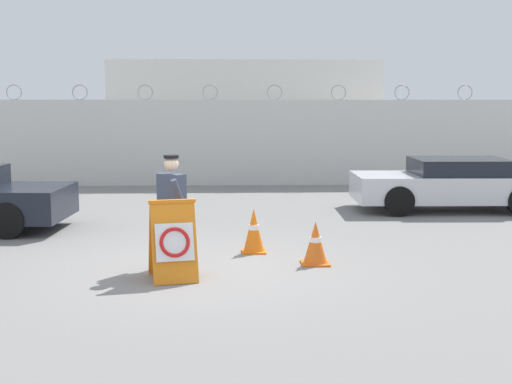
# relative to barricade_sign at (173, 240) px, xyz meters

# --- Properties ---
(ground_plane) EXTENTS (90.00, 90.00, 0.00)m
(ground_plane) POSITION_rel_barricade_sign_xyz_m (0.29, 0.55, -0.58)
(ground_plane) COLOR gray
(perimeter_wall) EXTENTS (36.00, 0.30, 3.06)m
(perimeter_wall) POSITION_rel_barricade_sign_xyz_m (0.29, 11.70, 0.73)
(perimeter_wall) COLOR silver
(perimeter_wall) RESTS_ON ground_plane
(building_block) EXTENTS (9.15, 5.86, 3.92)m
(building_block) POSITION_rel_barricade_sign_xyz_m (1.41, 16.44, 1.38)
(building_block) COLOR silver
(building_block) RESTS_ON ground_plane
(barricade_sign) EXTENTS (0.78, 0.86, 1.16)m
(barricade_sign) POSITION_rel_barricade_sign_xyz_m (0.00, 0.00, 0.00)
(barricade_sign) COLOR orange
(barricade_sign) RESTS_ON ground_plane
(security_guard) EXTENTS (0.53, 0.63, 1.75)m
(security_guard) POSITION_rel_barricade_sign_xyz_m (-0.07, 0.76, 0.40)
(security_guard) COLOR #232838
(security_guard) RESTS_ON ground_plane
(traffic_cone_near) EXTENTS (0.44, 0.44, 0.68)m
(traffic_cone_near) POSITION_rel_barricade_sign_xyz_m (2.17, 0.87, -0.24)
(traffic_cone_near) COLOR orange
(traffic_cone_near) RESTS_ON ground_plane
(traffic_cone_mid) EXTENTS (0.41, 0.41, 0.76)m
(traffic_cone_mid) POSITION_rel_barricade_sign_xyz_m (1.23, 1.81, -0.20)
(traffic_cone_mid) COLOR orange
(traffic_cone_mid) RESTS_ON ground_plane
(parked_car_far_side) EXTENTS (4.51, 2.11, 1.22)m
(parked_car_far_side) POSITION_rel_barricade_sign_xyz_m (6.07, 6.35, 0.05)
(parked_car_far_side) COLOR black
(parked_car_far_side) RESTS_ON ground_plane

